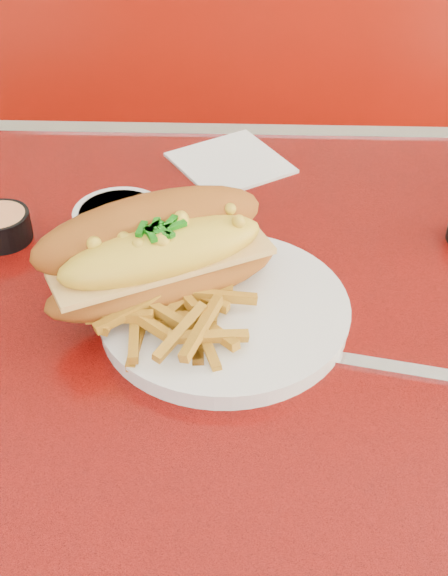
{
  "coord_description": "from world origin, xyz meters",
  "views": [
    {
      "loc": [
        0.02,
        -0.6,
        1.29
      ],
      "look_at": [
        -0.0,
        0.0,
        0.81
      ],
      "focal_mm": 50.0,
      "sensor_mm": 36.0,
      "label": 1
    }
  ],
  "objects_px": {
    "gravy_ramekin": "(121,231)",
    "fork": "(197,308)",
    "diner_table": "(228,431)",
    "mac_hoagie": "(158,253)",
    "booth_bench_far": "(238,243)",
    "sauce_cup_left": "(1,225)",
    "dinner_plate": "(224,312)"
  },
  "relations": [
    {
      "from": "diner_table",
      "to": "dinner_plate",
      "type": "bearing_deg",
      "value": 139.37
    },
    {
      "from": "booth_bench_far",
      "to": "fork",
      "type": "height_order",
      "value": "booth_bench_far"
    },
    {
      "from": "fork",
      "to": "gravy_ramekin",
      "type": "bearing_deg",
      "value": 34.11
    },
    {
      "from": "diner_table",
      "to": "booth_bench_far",
      "type": "relative_size",
      "value": 1.03
    },
    {
      "from": "gravy_ramekin",
      "to": "sauce_cup_left",
      "type": "bearing_deg",
      "value": 170.53
    },
    {
      "from": "diner_table",
      "to": "booth_bench_far",
      "type": "distance_m",
      "value": 0.87
    },
    {
      "from": "dinner_plate",
      "to": "sauce_cup_left",
      "type": "relative_size",
      "value": 3.58
    },
    {
      "from": "mac_hoagie",
      "to": "gravy_ramekin",
      "type": "distance_m",
      "value": 0.1
    },
    {
      "from": "diner_table",
      "to": "gravy_ramekin",
      "type": "height_order",
      "value": "gravy_ramekin"
    },
    {
      "from": "booth_bench_far",
      "to": "dinner_plate",
      "type": "xyz_separation_m",
      "value": [
        -0.0,
        -0.81,
        0.49
      ]
    },
    {
      "from": "diner_table",
      "to": "mac_hoagie",
      "type": "distance_m",
      "value": 0.24
    },
    {
      "from": "booth_bench_far",
      "to": "sauce_cup_left",
      "type": "height_order",
      "value": "booth_bench_far"
    },
    {
      "from": "booth_bench_far",
      "to": "mac_hoagie",
      "type": "xyz_separation_m",
      "value": [
        -0.07,
        -0.78,
        0.55
      ]
    },
    {
      "from": "dinner_plate",
      "to": "sauce_cup_left",
      "type": "xyz_separation_m",
      "value": [
        -0.25,
        0.13,
        0.01
      ]
    },
    {
      "from": "gravy_ramekin",
      "to": "fork",
      "type": "bearing_deg",
      "value": -51.69
    },
    {
      "from": "booth_bench_far",
      "to": "sauce_cup_left",
      "type": "relative_size",
      "value": 16.7
    },
    {
      "from": "gravy_ramekin",
      "to": "booth_bench_far",
      "type": "bearing_deg",
      "value": 80.35
    },
    {
      "from": "diner_table",
      "to": "gravy_ramekin",
      "type": "bearing_deg",
      "value": 137.03
    },
    {
      "from": "mac_hoagie",
      "to": "fork",
      "type": "bearing_deg",
      "value": -63.31
    },
    {
      "from": "dinner_plate",
      "to": "mac_hoagie",
      "type": "xyz_separation_m",
      "value": [
        -0.07,
        0.02,
        0.05
      ]
    },
    {
      "from": "booth_bench_far",
      "to": "fork",
      "type": "bearing_deg",
      "value": -92.16
    },
    {
      "from": "booth_bench_far",
      "to": "fork",
      "type": "xyz_separation_m",
      "value": [
        -0.03,
        -0.81,
        0.5
      ]
    },
    {
      "from": "booth_bench_far",
      "to": "gravy_ramekin",
      "type": "relative_size",
      "value": 10.65
    },
    {
      "from": "booth_bench_far",
      "to": "fork",
      "type": "distance_m",
      "value": 0.95
    },
    {
      "from": "mac_hoagie",
      "to": "gravy_ramekin",
      "type": "height_order",
      "value": "mac_hoagie"
    },
    {
      "from": "diner_table",
      "to": "sauce_cup_left",
      "type": "xyz_separation_m",
      "value": [
        -0.26,
        0.13,
        0.18
      ]
    },
    {
      "from": "booth_bench_far",
      "to": "dinner_plate",
      "type": "height_order",
      "value": "booth_bench_far"
    },
    {
      "from": "gravy_ramekin",
      "to": "sauce_cup_left",
      "type": "distance_m",
      "value": 0.14
    },
    {
      "from": "mac_hoagie",
      "to": "gravy_ramekin",
      "type": "bearing_deg",
      "value": 94.32
    },
    {
      "from": "booth_bench_far",
      "to": "mac_hoagie",
      "type": "distance_m",
      "value": 0.96
    },
    {
      "from": "booth_bench_far",
      "to": "dinner_plate",
      "type": "distance_m",
      "value": 0.95
    },
    {
      "from": "diner_table",
      "to": "fork",
      "type": "xyz_separation_m",
      "value": [
        -0.03,
        -0.0,
        0.18
      ]
    }
  ]
}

